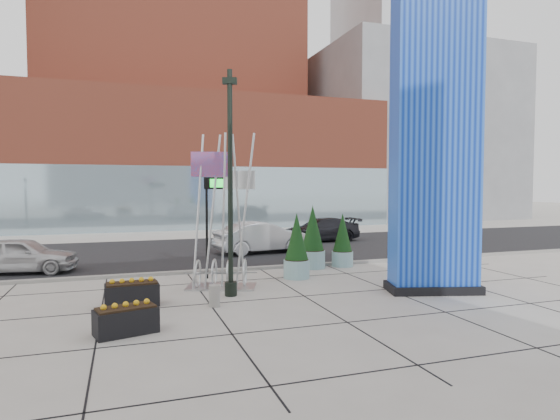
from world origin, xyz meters
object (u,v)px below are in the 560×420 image
object	(u,v)px
lamp_post	(230,204)
concrete_bollard	(214,296)
car_white_west	(21,255)
public_art_sculpture	(222,248)
blue_pylon	(435,147)
car_silver_mid	(262,237)
overhead_street_sign	(224,192)

from	to	relation	value
lamp_post	concrete_bollard	size ratio (longest dim) A/B	11.29
concrete_bollard	car_white_west	distance (m)	9.85
public_art_sculpture	concrete_bollard	size ratio (longest dim) A/B	8.38
blue_pylon	concrete_bollard	bearing A→B (deg)	-167.61
lamp_post	public_art_sculpture	size ratio (longest dim) A/B	1.35
concrete_bollard	car_silver_mid	xyz separation A→B (m)	(4.33, 9.85, 0.49)
public_art_sculpture	concrete_bollard	bearing A→B (deg)	-86.63
car_white_west	car_silver_mid	bearing A→B (deg)	-67.14
public_art_sculpture	car_silver_mid	bearing A→B (deg)	83.98
concrete_bollard	blue_pylon	bearing A→B (deg)	-3.30
concrete_bollard	car_silver_mid	distance (m)	10.77
overhead_street_sign	public_art_sculpture	bearing A→B (deg)	-90.71
blue_pylon	concrete_bollard	size ratio (longest dim) A/B	15.62
blue_pylon	car_white_west	xyz separation A→B (m)	(-13.48, 7.95, -4.02)
public_art_sculpture	car_silver_mid	size ratio (longest dim) A/B	1.08
concrete_bollard	car_silver_mid	bearing A→B (deg)	66.27
blue_pylon	car_white_west	size ratio (longest dim) A/B	2.34
lamp_post	public_art_sculpture	distance (m)	1.97
public_art_sculpture	overhead_street_sign	bearing A→B (deg)	95.72
lamp_post	car_silver_mid	xyz separation A→B (m)	(3.59, 8.71, -2.09)
blue_pylon	car_silver_mid	distance (m)	11.35
blue_pylon	overhead_street_sign	distance (m)	7.69
concrete_bollard	lamp_post	bearing A→B (deg)	57.19
car_silver_mid	concrete_bollard	bearing A→B (deg)	146.77
overhead_street_sign	lamp_post	bearing A→B (deg)	-84.37
blue_pylon	car_white_west	bearing A→B (deg)	165.16
blue_pylon	car_silver_mid	bearing A→B (deg)	121.10
lamp_post	car_white_west	xyz separation A→B (m)	(-7.06, 6.39, -2.19)
lamp_post	public_art_sculpture	bearing A→B (deg)	91.35
overhead_street_sign	car_silver_mid	world-z (taller)	overhead_street_sign
public_art_sculpture	car_white_west	world-z (taller)	public_art_sculpture
concrete_bollard	overhead_street_sign	distance (m)	5.22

